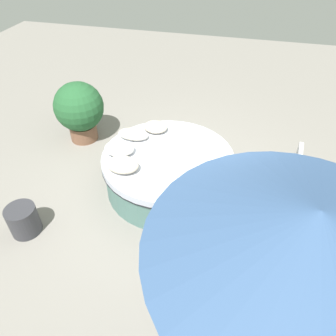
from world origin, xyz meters
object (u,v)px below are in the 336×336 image
patio_chair (302,177)px  throw_pillow_0 (155,127)px  throw_pillow_2 (119,148)px  side_table (23,220)px  round_bed (168,171)px  planter (79,109)px  throw_pillow_3 (122,165)px  patio_umbrella (311,233)px  throw_pillow_1 (133,134)px

patio_chair → throw_pillow_0: bearing=-96.1°
throw_pillow_2 → side_table: bearing=52.9°
round_bed → throw_pillow_2: throw_pillow_2 is taller
round_bed → patio_chair: size_ratio=2.13×
patio_chair → side_table: (3.77, 1.52, -0.34)m
round_bed → planter: planter is taller
round_bed → throw_pillow_3: bearing=42.2°
throw_pillow_2 → patio_chair: bearing=-175.8°
throw_pillow_3 → planter: size_ratio=0.41×
throw_pillow_0 → patio_umbrella: size_ratio=0.18×
round_bed → throw_pillow_0: throw_pillow_0 is taller
throw_pillow_1 → planter: (1.30, -0.64, -0.06)m
throw_pillow_0 → patio_chair: patio_chair is taller
round_bed → patio_umbrella: patio_umbrella is taller
patio_chair → side_table: size_ratio=2.22×
throw_pillow_1 → planter: planter is taller
throw_pillow_1 → patio_umbrella: patio_umbrella is taller
throw_pillow_1 → patio_chair: bearing=175.2°
patio_chair → round_bed: bearing=-81.0°
throw_pillow_0 → patio_umbrella: 3.78m
round_bed → throw_pillow_2: 0.86m
throw_pillow_0 → planter: bearing=-11.6°
planter → patio_chair: bearing=167.8°
throw_pillow_2 → planter: size_ratio=0.40×
throw_pillow_2 → patio_umbrella: 3.47m
throw_pillow_0 → throw_pillow_2: size_ratio=0.86×
throw_pillow_2 → patio_umbrella: size_ratio=0.21×
throw_pillow_2 → throw_pillow_3: bearing=117.0°
patio_umbrella → side_table: (3.29, -0.93, -1.83)m
throw_pillow_1 → patio_chair: (-2.69, 0.23, -0.16)m
throw_pillow_0 → side_table: (1.37, 2.05, -0.50)m
throw_pillow_0 → patio_umbrella: patio_umbrella is taller
patio_chair → throw_pillow_2: bearing=-79.3°
side_table → throw_pillow_2: bearing=-127.1°
throw_pillow_3 → patio_chair: bearing=-167.0°
throw_pillow_1 → planter: 1.45m
patio_umbrella → throw_pillow_3: bearing=-41.5°
throw_pillow_2 → throw_pillow_0: bearing=-117.0°
patio_chair → patio_umbrella: 2.90m
patio_chair → planter: 4.08m
patio_chair → patio_umbrella: size_ratio=0.43×
throw_pillow_2 → planter: (1.22, -1.06, -0.06)m
round_bed → planter: 2.22m
throw_pillow_3 → round_bed: bearing=-137.8°
patio_umbrella → throw_pillow_1: bearing=-50.3°
round_bed → throw_pillow_3: throw_pillow_3 is taller
round_bed → throw_pillow_0: size_ratio=5.13×
round_bed → patio_umbrella: 3.30m
throw_pillow_2 → throw_pillow_3: throw_pillow_3 is taller
round_bed → patio_chair: (-2.02, -0.09, 0.23)m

